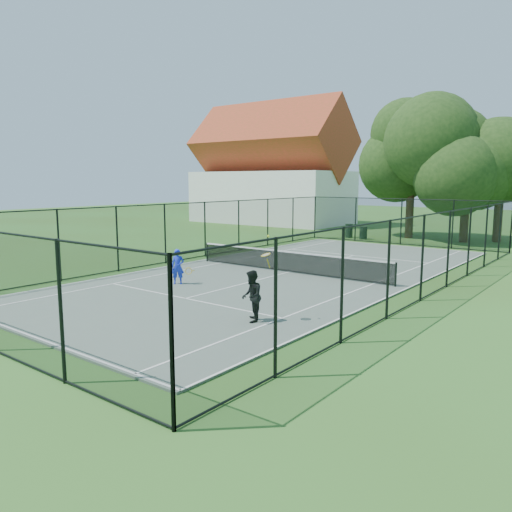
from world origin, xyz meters
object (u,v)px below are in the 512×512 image
Objects in this scene: tennis_net at (289,261)px; trash_bin_right at (363,233)px; trash_bin_left at (349,231)px; player_blue at (178,267)px; player_black at (252,296)px.

trash_bin_right is at bearing 102.89° from tennis_net.
trash_bin_right is (1.30, -0.31, -0.05)m from trash_bin_left.
player_blue reaches higher than tennis_net.
player_blue is 0.55× the size of player_black.
tennis_net is 7.23× the size of player_blue.
trash_bin_right is at bearing 107.68° from player_black.
tennis_net is 11.23× the size of trash_bin_right.
trash_bin_right is at bearing 93.70° from player_blue.
tennis_net is at bearing 66.98° from player_blue.
trash_bin_right is 22.65m from player_black.
player_blue is 6.13m from player_black.
player_black is at bearing -72.32° from trash_bin_right.
trash_bin_right is (-3.28, 14.35, -0.12)m from tennis_net.
player_black is at bearing -63.57° from tennis_net.
tennis_net is 3.99× the size of player_black.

